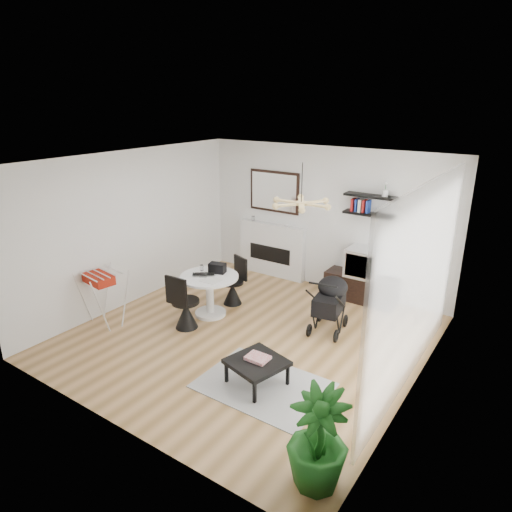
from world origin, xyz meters
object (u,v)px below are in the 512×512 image
Objects in this scene: dining_table at (210,289)px; drying_rack at (104,297)px; tv_console at (361,288)px; crt_tv at (364,263)px; stroller at (330,306)px; coffee_table at (257,363)px; fireplace at (272,243)px; potted_plant at (318,439)px.

dining_table is 1.08× the size of drying_rack.
tv_console is 0.50m from crt_tv.
stroller reaches higher than coffee_table.
drying_rack is at bearing -179.90° from coffee_table.
crt_tv is at bearing -7.90° from tv_console.
crt_tv is at bearing 54.68° from drying_rack.
fireplace reaches higher than crt_tv.
fireplace reaches higher than dining_table.
crt_tv reaches higher than coffee_table.
dining_table is 1.22× the size of coffee_table.
tv_console is 1.35m from stroller.
dining_table is 1.71m from drying_rack.
dining_table is (0.13, -2.16, -0.21)m from fireplace.
coffee_table is (-0.13, -3.20, -0.43)m from crt_tv.
coffee_table is at bearing 9.00° from drying_rack.
drying_rack is at bearing 166.99° from potted_plant.
coffee_table is (-0.12, -1.87, -0.10)m from stroller.
stroller is at bearing 86.30° from coffee_table.
coffee_table is at bearing -60.45° from fireplace.
potted_plant is at bearing -75.56° from stroller.
stroller is at bearing -89.56° from tv_console.
fireplace is 2.05m from crt_tv.
potted_plant reaches higher than tv_console.
tv_console is at bearing 46.73° from dining_table.
fireplace is at bearing 93.49° from dining_table.
drying_rack reaches higher than coffee_table.
fireplace is 2.07m from tv_console.
potted_plant is (1.37, -1.01, 0.21)m from coffee_table.
dining_table is at bearing -86.51° from fireplace.
crt_tv is at bearing 106.37° from potted_plant.
fireplace is 1.68× the size of tv_console.
dining_table is at bearing -169.66° from stroller.
stroller is at bearing -90.58° from crt_tv.
crt_tv is at bearing -4.54° from fireplace.
drying_rack reaches higher than dining_table.
crt_tv reaches higher than dining_table.
tv_console is at bearing 81.40° from stroller.
fireplace is at bearing 134.56° from stroller.
drying_rack is at bearing -107.76° from fireplace.
drying_rack is 0.94× the size of stroller.
coffee_table is at bearing -102.74° from stroller.
dining_table is (-1.91, -2.00, -0.27)m from crt_tv.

